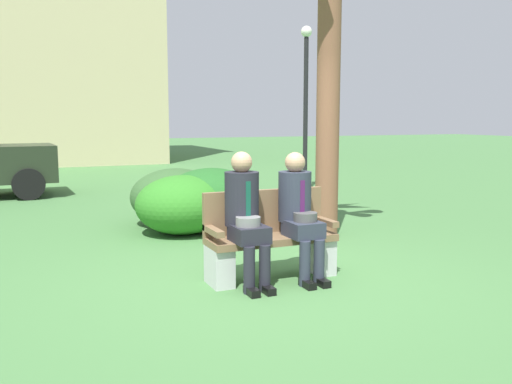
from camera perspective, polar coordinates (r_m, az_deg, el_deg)
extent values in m
plane|color=#45763F|center=(5.71, 1.98, -9.06)|extent=(80.00, 80.00, 0.00)
cube|color=brown|center=(5.66, 1.61, -4.86)|extent=(1.33, 0.44, 0.07)
cube|color=brown|center=(5.78, 0.83, -1.97)|extent=(1.33, 0.06, 0.45)
cube|color=brown|center=(5.40, -4.43, -4.02)|extent=(0.08, 0.44, 0.06)
cube|color=brown|center=(5.92, 7.13, -3.03)|extent=(0.08, 0.44, 0.06)
cube|color=silver|center=(5.51, -3.79, -7.64)|extent=(0.20, 0.37, 0.38)
cube|color=silver|center=(5.97, 6.57, -6.47)|extent=(0.20, 0.37, 0.38)
cube|color=#23232D|center=(5.36, -0.70, -4.31)|extent=(0.32, 0.38, 0.16)
cylinder|color=#23232D|center=(5.23, -0.70, -8.05)|extent=(0.11, 0.11, 0.45)
cylinder|color=#23232D|center=(5.29, 0.91, -7.86)|extent=(0.11, 0.11, 0.45)
cube|color=black|center=(5.23, -0.44, -10.22)|extent=(0.09, 0.22, 0.07)
cube|color=black|center=(5.30, 1.18, -10.00)|extent=(0.09, 0.22, 0.07)
cylinder|color=#23232D|center=(5.48, -1.47, -0.69)|extent=(0.34, 0.34, 0.53)
cube|color=#144C3D|center=(5.32, -0.81, -0.71)|extent=(0.05, 0.01, 0.34)
sphere|color=tan|center=(5.44, -1.49, 3.08)|extent=(0.21, 0.21, 0.21)
cylinder|color=slate|center=(5.31, -0.82, -3.05)|extent=(0.24, 0.24, 0.09)
cube|color=#2D3342|center=(5.61, 4.88, -3.80)|extent=(0.32, 0.38, 0.16)
cylinder|color=#2D3342|center=(5.48, 5.04, -7.36)|extent=(0.11, 0.11, 0.45)
cylinder|color=#2D3342|center=(5.55, 6.51, -7.17)|extent=(0.11, 0.11, 0.45)
cube|color=black|center=(5.48, 5.32, -9.42)|extent=(0.09, 0.22, 0.07)
cube|color=black|center=(5.56, 6.79, -9.21)|extent=(0.09, 0.22, 0.07)
cylinder|color=#2D3342|center=(5.72, 4.01, -0.45)|extent=(0.34, 0.34, 0.51)
cube|color=#4C1951|center=(5.58, 4.79, -0.46)|extent=(0.05, 0.01, 0.33)
sphere|color=tan|center=(5.68, 4.04, 3.06)|extent=(0.21, 0.21, 0.21)
cylinder|color=#4C4C4C|center=(5.58, 5.11, -2.57)|extent=(0.24, 0.24, 0.09)
cylinder|color=brown|center=(7.66, 7.44, 9.58)|extent=(0.32, 0.32, 3.82)
ellipsoid|color=#355B2E|center=(8.65, -8.27, -0.46)|extent=(1.40, 1.28, 0.87)
ellipsoid|color=#317C24|center=(7.92, -7.56, -1.30)|extent=(1.34, 1.23, 0.84)
ellipsoid|color=#246024|center=(8.22, -4.63, -0.69)|extent=(1.46, 1.33, 0.91)
cylinder|color=black|center=(13.57, -22.79, 1.44)|extent=(0.65, 0.17, 0.64)
cylinder|color=black|center=(12.02, -22.38, 0.74)|extent=(0.65, 0.17, 0.64)
cylinder|color=black|center=(12.30, 5.12, 7.79)|extent=(0.10, 0.10, 3.37)
sphere|color=white|center=(12.44, 5.22, 16.14)|extent=(0.24, 0.24, 0.24)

